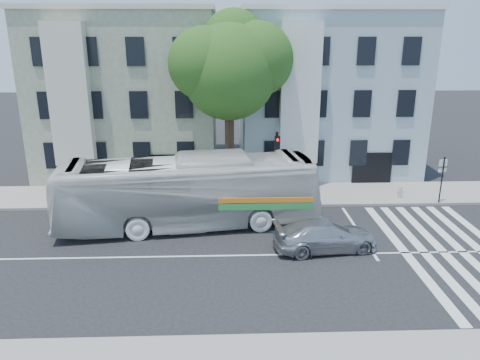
{
  "coord_description": "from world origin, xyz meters",
  "views": [
    {
      "loc": [
        -0.33,
        -19.27,
        9.83
      ],
      "look_at": [
        0.47,
        3.82,
        2.4
      ],
      "focal_mm": 35.0,
      "sensor_mm": 36.0,
      "label": 1
    }
  ],
  "objects_px": {
    "traffic_signal": "(277,160)",
    "fire_hydrant": "(400,191)",
    "bus": "(188,192)",
    "sedan": "(325,235)"
  },
  "relations": [
    {
      "from": "traffic_signal",
      "to": "fire_hydrant",
      "type": "relative_size",
      "value": 5.84
    },
    {
      "from": "traffic_signal",
      "to": "fire_hydrant",
      "type": "height_order",
      "value": "traffic_signal"
    },
    {
      "from": "sedan",
      "to": "fire_hydrant",
      "type": "relative_size",
      "value": 6.37
    },
    {
      "from": "traffic_signal",
      "to": "fire_hydrant",
      "type": "distance_m",
      "value": 8.1
    },
    {
      "from": "bus",
      "to": "fire_hydrant",
      "type": "distance_m",
      "value": 13.03
    },
    {
      "from": "traffic_signal",
      "to": "fire_hydrant",
      "type": "xyz_separation_m",
      "value": [
        7.68,
        1.09,
        -2.34
      ]
    },
    {
      "from": "bus",
      "to": "sedan",
      "type": "bearing_deg",
      "value": -122.61
    },
    {
      "from": "bus",
      "to": "fire_hydrant",
      "type": "bearing_deg",
      "value": -82.07
    },
    {
      "from": "bus",
      "to": "sedan",
      "type": "distance_m",
      "value": 7.32
    },
    {
      "from": "sedan",
      "to": "fire_hydrant",
      "type": "xyz_separation_m",
      "value": [
        5.94,
        6.53,
        -0.17
      ]
    }
  ]
}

